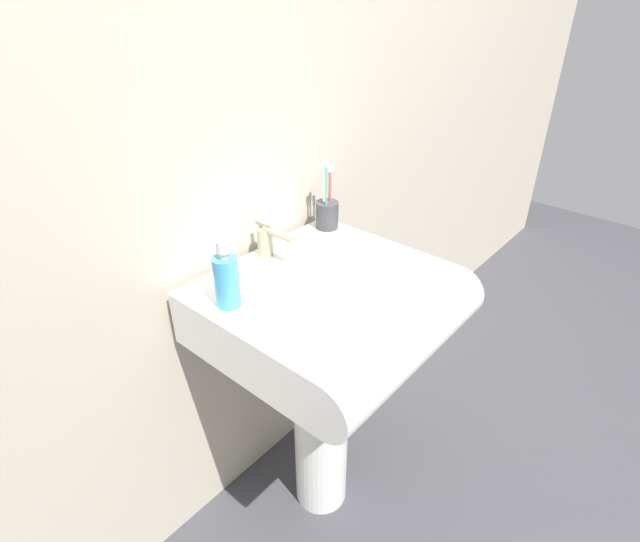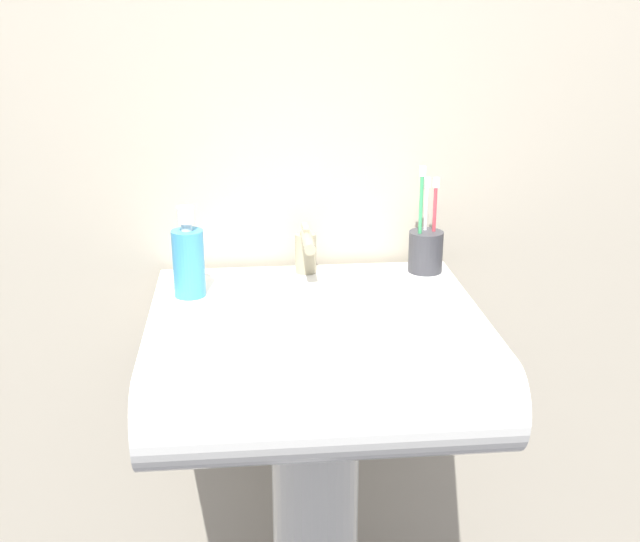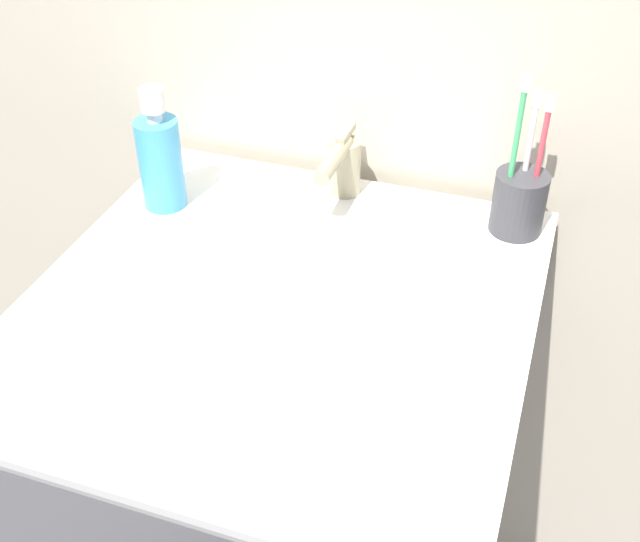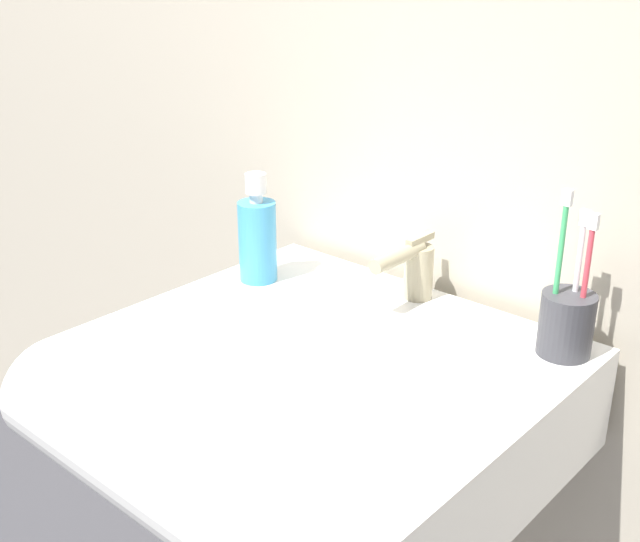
# 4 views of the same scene
# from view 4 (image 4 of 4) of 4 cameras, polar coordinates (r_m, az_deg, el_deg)

# --- Properties ---
(wall_back) EXTENTS (5.00, 0.05, 2.40)m
(wall_back) POSITION_cam_4_polar(r_m,az_deg,el_deg) (1.18, 10.22, 14.84)
(wall_back) COLOR #B7AD99
(wall_back) RESTS_ON ground
(sink_basin) EXTENTS (0.59, 0.56, 0.15)m
(sink_basin) POSITION_cam_4_polar(r_m,az_deg,el_deg) (1.06, -1.46, -9.83)
(sink_basin) COLOR white
(sink_basin) RESTS_ON sink_pedestal
(faucet) EXTENTS (0.04, 0.13, 0.10)m
(faucet) POSITION_cam_4_polar(r_m,az_deg,el_deg) (1.17, 6.49, 0.31)
(faucet) COLOR tan
(faucet) RESTS_ON sink_basin
(toothbrush_cup) EXTENTS (0.07, 0.07, 0.22)m
(toothbrush_cup) POSITION_cam_4_polar(r_m,az_deg,el_deg) (1.06, 17.14, -3.38)
(toothbrush_cup) COLOR #38383D
(toothbrush_cup) RESTS_ON sink_basin
(soap_bottle) EXTENTS (0.06, 0.06, 0.17)m
(soap_bottle) POSITION_cam_4_polar(r_m,az_deg,el_deg) (1.23, -4.47, 2.41)
(soap_bottle) COLOR #3F99CC
(soap_bottle) RESTS_ON sink_basin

